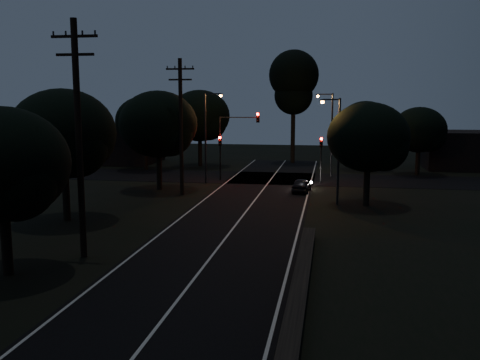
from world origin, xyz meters
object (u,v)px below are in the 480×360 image
(streetlight_b, at_px, (330,129))
(tall_pine, at_px, (294,82))
(signal_left, at_px, (220,150))
(signal_mast, at_px, (238,133))
(streetlight_c, at_px, (336,143))
(streetlight_a, at_px, (208,131))
(signal_right, at_px, (321,151))
(utility_pole_far, at_px, (181,125))
(utility_pole_mid, at_px, (79,136))
(car, at_px, (302,185))

(streetlight_b, bearing_deg, tall_pine, 111.38)
(signal_left, xyz_separation_m, signal_mast, (1.69, 0.00, 1.50))
(signal_mast, distance_m, streetlight_c, 13.28)
(signal_left, relative_size, streetlight_a, 0.51)
(signal_right, distance_m, streetlight_c, 10.18)
(streetlight_a, height_order, streetlight_c, streetlight_a)
(signal_left, height_order, streetlight_c, streetlight_c)
(tall_pine, bearing_deg, utility_pole_far, -106.93)
(signal_left, bearing_deg, tall_pine, 69.54)
(signal_right, bearing_deg, utility_pole_mid, -112.99)
(tall_pine, xyz_separation_m, signal_left, (-5.60, -15.01, -6.60))
(signal_right, relative_size, car, 1.25)
(utility_pole_far, distance_m, streetlight_c, 12.05)
(utility_pole_mid, xyz_separation_m, streetlight_c, (11.83, 15.00, -1.39))
(streetlight_b, bearing_deg, utility_pole_far, -133.30)
(utility_pole_mid, height_order, signal_left, utility_pole_mid)
(utility_pole_far, relative_size, signal_left, 2.56)
(signal_right, height_order, car, signal_right)
(streetlight_a, bearing_deg, utility_pole_mid, -91.73)
(utility_pole_mid, distance_m, streetlight_c, 19.15)
(utility_pole_far, height_order, streetlight_b, utility_pole_far)
(utility_pole_mid, xyz_separation_m, utility_pole_far, (0.00, 17.00, -0.25))
(utility_pole_mid, bearing_deg, streetlight_a, 88.27)
(signal_right, relative_size, streetlight_a, 0.51)
(utility_pole_mid, bearing_deg, signal_left, 86.79)
(signal_right, relative_size, streetlight_b, 0.51)
(signal_right, bearing_deg, streetlight_c, -82.98)
(utility_pole_far, relative_size, car, 3.20)
(streetlight_b, relative_size, car, 2.43)
(utility_pole_mid, height_order, signal_right, utility_pole_mid)
(signal_mast, height_order, streetlight_c, streetlight_c)
(tall_pine, distance_m, streetlight_c, 25.97)
(utility_pole_far, height_order, streetlight_c, utility_pole_far)
(streetlight_a, xyz_separation_m, streetlight_c, (11.14, -8.00, -0.29))
(tall_pine, height_order, signal_mast, tall_pine)
(utility_pole_far, relative_size, streetlight_b, 1.31)
(signal_mast, bearing_deg, signal_left, -179.87)
(signal_mast, bearing_deg, tall_pine, 75.38)
(utility_pole_mid, distance_m, tall_pine, 40.78)
(utility_pole_mid, bearing_deg, streetlight_c, 51.74)
(car, bearing_deg, signal_left, -29.22)
(utility_pole_mid, xyz_separation_m, car, (9.20, 19.80, -5.18))
(streetlight_a, relative_size, streetlight_b, 1.00)
(signal_left, relative_size, streetlight_b, 0.51)
(signal_left, xyz_separation_m, streetlight_b, (9.91, 4.01, 1.80))
(signal_right, xyz_separation_m, signal_mast, (-7.51, 0.00, 1.50))
(signal_left, distance_m, signal_right, 9.20)
(streetlight_a, bearing_deg, signal_mast, 39.77)
(tall_pine, height_order, streetlight_a, tall_pine)
(signal_left, bearing_deg, car, -33.63)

